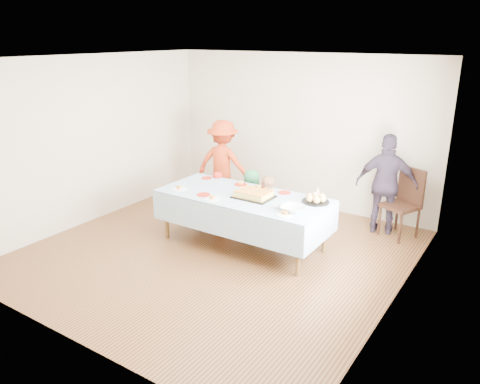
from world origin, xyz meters
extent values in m
plane|color=#482414|center=(0.00, 0.00, 0.00)|extent=(5.00, 5.00, 0.00)
cube|color=beige|center=(0.00, 2.50, 1.35)|extent=(5.00, 0.04, 2.70)
cube|color=beige|center=(0.00, -2.50, 1.35)|extent=(5.00, 0.04, 2.70)
cube|color=beige|center=(-2.50, 0.00, 1.35)|extent=(0.04, 5.00, 2.70)
cube|color=beige|center=(2.50, 0.00, 1.35)|extent=(0.04, 5.00, 2.70)
cube|color=white|center=(0.00, 0.00, 2.70)|extent=(5.00, 5.00, 0.04)
cube|color=#472B16|center=(2.47, 0.20, 1.50)|extent=(0.03, 1.75, 1.35)
cylinder|color=brown|center=(-0.95, -0.02, 0.36)|extent=(0.06, 0.06, 0.73)
cylinder|color=brown|center=(1.29, -0.02, 0.36)|extent=(0.06, 0.06, 0.73)
cylinder|color=brown|center=(-0.95, 0.82, 0.36)|extent=(0.06, 0.06, 0.73)
cylinder|color=brown|center=(1.29, 0.82, 0.36)|extent=(0.06, 0.06, 0.73)
cube|color=brown|center=(0.17, 0.40, 0.75)|extent=(2.40, 1.00, 0.04)
cube|color=white|center=(0.17, 0.40, 0.78)|extent=(2.50, 1.10, 0.01)
cube|color=black|center=(0.35, 0.41, 0.79)|extent=(0.55, 0.42, 0.02)
cube|color=#ECCF59|center=(0.35, 0.41, 0.83)|extent=(0.46, 0.35, 0.07)
cube|color=#A66A26|center=(0.35, 0.41, 0.87)|extent=(0.46, 0.35, 0.01)
cylinder|color=black|center=(1.17, 0.70, 0.79)|extent=(0.38, 0.38, 0.02)
sphere|color=#E5C370|center=(1.27, 0.70, 0.85)|extent=(0.09, 0.09, 0.09)
sphere|color=#E5C370|center=(1.22, 0.79, 0.85)|extent=(0.09, 0.09, 0.09)
sphere|color=#E5C370|center=(1.12, 0.79, 0.85)|extent=(0.09, 0.09, 0.09)
sphere|color=#E5C370|center=(1.07, 0.70, 0.85)|extent=(0.09, 0.09, 0.09)
sphere|color=#E5C370|center=(1.12, 0.61, 0.85)|extent=(0.09, 0.09, 0.09)
sphere|color=#E5C370|center=(1.22, 0.61, 0.85)|extent=(0.09, 0.09, 0.09)
sphere|color=#E5C370|center=(1.17, 0.70, 0.85)|extent=(0.09, 0.09, 0.09)
imported|color=silver|center=(1.08, 0.20, 0.82)|extent=(0.32, 0.32, 0.08)
cone|color=silver|center=(1.13, 0.85, 0.87)|extent=(0.11, 0.11, 0.18)
cylinder|color=red|center=(-0.77, 0.78, 0.79)|extent=(0.17, 0.17, 0.01)
cylinder|color=red|center=(-0.13, 0.80, 0.79)|extent=(0.19, 0.19, 0.01)
cylinder|color=red|center=(0.20, 0.78, 0.79)|extent=(0.20, 0.20, 0.01)
cylinder|color=red|center=(0.63, 0.82, 0.79)|extent=(0.18, 0.18, 0.01)
cylinder|color=red|center=(-0.31, 0.09, 0.79)|extent=(0.19, 0.19, 0.01)
cylinder|color=white|center=(-0.78, 0.10, 0.79)|extent=(0.23, 0.23, 0.01)
cylinder|color=white|center=(-0.10, 0.01, 0.79)|extent=(0.21, 0.21, 0.01)
cylinder|color=white|center=(1.04, 0.04, 0.79)|extent=(0.22, 0.22, 0.01)
cylinder|color=black|center=(1.75, 1.88, 0.24)|extent=(0.04, 0.04, 0.48)
cylinder|color=black|center=(2.11, 1.71, 0.24)|extent=(0.04, 0.04, 0.48)
cylinder|color=black|center=(1.91, 2.24, 0.24)|extent=(0.04, 0.04, 0.48)
cylinder|color=black|center=(2.28, 2.08, 0.24)|extent=(0.04, 0.04, 0.48)
cube|color=black|center=(2.01, 1.98, 0.50)|extent=(0.61, 0.61, 0.06)
cube|color=black|center=(2.10, 2.17, 0.80)|extent=(0.44, 0.23, 0.55)
imported|color=red|center=(-0.66, 0.94, 0.44)|extent=(0.37, 0.30, 0.87)
imported|color=#277541|center=(-0.12, 1.10, 0.48)|extent=(0.51, 0.38, 0.95)
imported|color=tan|center=(0.27, 0.90, 0.48)|extent=(0.55, 0.48, 0.96)
imported|color=red|center=(-1.10, 1.69, 0.78)|extent=(1.10, 0.75, 1.56)
imported|color=#372C3D|center=(1.76, 2.01, 0.79)|extent=(0.99, 0.59, 1.58)
camera|label=1|loc=(3.64, -4.96, 2.98)|focal=35.00mm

